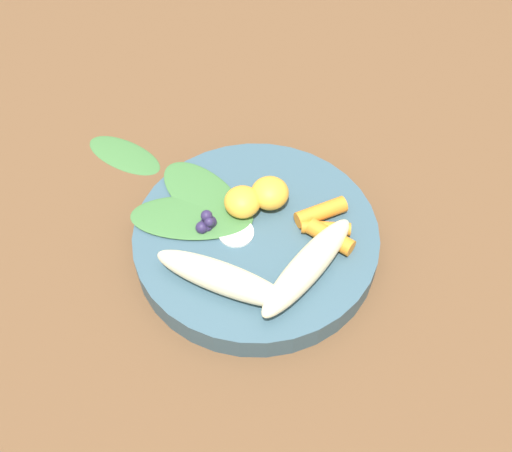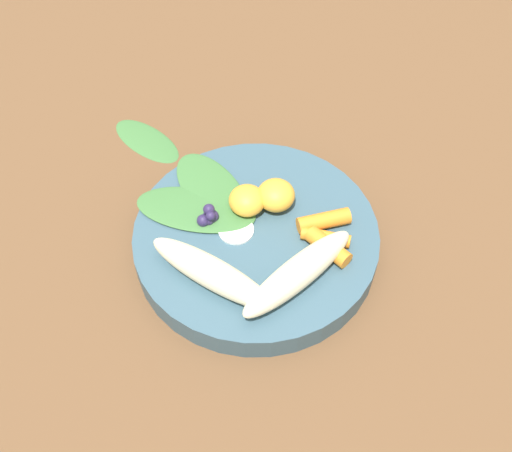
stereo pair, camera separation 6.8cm
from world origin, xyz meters
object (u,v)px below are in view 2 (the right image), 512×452
Objects in this scene: kale_leaf_stray at (147,140)px; bowl at (256,240)px; banana_peeled_right at (212,273)px; banana_peeled_left at (298,273)px; orange_segment_near at (247,200)px.

bowl is at bearing 170.91° from kale_leaf_stray.
banana_peeled_left is at bearing 32.95° from banana_peeled_right.
banana_peeled_right is 0.26m from kale_leaf_stray.
bowl is 0.05m from orange_segment_near.
kale_leaf_stray is at bearing -101.58° from bowl.
banana_peeled_left and banana_peeled_right have the same top height.
orange_segment_near is (-0.02, -0.03, 0.03)m from bowl.
banana_peeled_left is 3.65× the size of orange_segment_near.
banana_peeled_right is at bearing 153.62° from kale_leaf_stray.
banana_peeled_left is (0.02, 0.07, 0.03)m from bowl.
banana_peeled_left is at bearing 67.36° from orange_segment_near.
bowl is at bearing 88.17° from banana_peeled_right.
orange_segment_near is at bearing 76.08° from banana_peeled_left.
kale_leaf_stray is (-0.03, -0.19, -0.04)m from orange_segment_near.
orange_segment_near is at bearing 174.67° from kale_leaf_stray.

